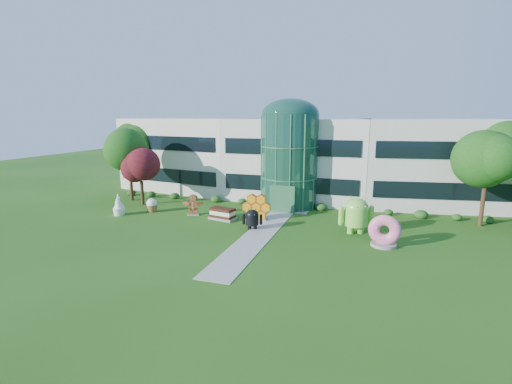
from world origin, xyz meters
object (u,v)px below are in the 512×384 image
(donut, at_px, (385,230))
(gingerbread, at_px, (193,205))
(android_green, at_px, (356,213))
(android_black, at_px, (252,218))

(donut, xyz_separation_m, gingerbread, (-17.88, 3.55, -0.19))
(android_green, height_order, gingerbread, android_green)
(android_green, height_order, android_black, android_green)
(android_green, relative_size, donut, 1.43)
(android_green, bearing_deg, gingerbread, 151.77)
(android_green, height_order, donut, android_green)
(android_green, distance_m, gingerbread, 15.70)
(android_black, distance_m, donut, 10.83)
(android_black, height_order, gingerbread, gingerbread)
(android_black, relative_size, gingerbread, 0.90)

